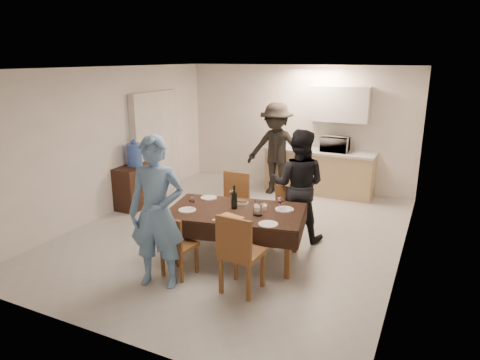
% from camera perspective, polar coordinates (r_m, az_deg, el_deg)
% --- Properties ---
extents(floor, '(5.00, 6.00, 0.02)m').
position_cam_1_polar(floor, '(7.02, -0.40, -7.01)').
color(floor, '#A9A8A4').
rests_on(floor, ground).
extents(ceiling, '(5.00, 6.00, 0.02)m').
position_cam_1_polar(ceiling, '(6.46, -0.45, 14.72)').
color(ceiling, white).
rests_on(ceiling, wall_back).
extents(wall_back, '(5.00, 0.02, 2.60)m').
position_cam_1_polar(wall_back, '(9.36, 7.71, 7.02)').
color(wall_back, silver).
rests_on(wall_back, floor).
extents(wall_front, '(5.00, 0.02, 2.60)m').
position_cam_1_polar(wall_front, '(4.24, -18.54, -4.86)').
color(wall_front, silver).
rests_on(wall_front, floor).
extents(wall_left, '(0.02, 6.00, 2.60)m').
position_cam_1_polar(wall_left, '(8.01, -16.77, 4.95)').
color(wall_left, silver).
rests_on(wall_left, floor).
extents(wall_right, '(0.02, 6.00, 2.60)m').
position_cam_1_polar(wall_right, '(5.99, 21.60, 0.88)').
color(wall_right, silver).
rests_on(wall_right, floor).
extents(stub_partition, '(0.15, 1.40, 2.10)m').
position_cam_1_polar(stub_partition, '(8.92, -11.12, 4.78)').
color(stub_partition, silver).
rests_on(stub_partition, floor).
extents(kitchen_base_cabinet, '(2.20, 0.60, 0.86)m').
position_cam_1_polar(kitchen_base_cabinet, '(9.08, 10.47, 0.98)').
color(kitchen_base_cabinet, tan).
rests_on(kitchen_base_cabinet, floor).
extents(kitchen_worktop, '(2.24, 0.64, 0.05)m').
position_cam_1_polar(kitchen_worktop, '(8.97, 10.62, 3.79)').
color(kitchen_worktop, '#B7B8B3').
rests_on(kitchen_worktop, kitchen_base_cabinet).
extents(upper_cabinet, '(1.20, 0.34, 0.70)m').
position_cam_1_polar(upper_cabinet, '(8.88, 13.07, 9.84)').
color(upper_cabinet, silver).
rests_on(upper_cabinet, wall_back).
extents(dining_table, '(2.02, 1.42, 0.72)m').
position_cam_1_polar(dining_table, '(5.92, -0.55, -4.34)').
color(dining_table, black).
rests_on(dining_table, floor).
extents(chair_near_left, '(0.42, 0.43, 0.46)m').
position_cam_1_polar(chair_near_left, '(5.53, -8.61, -7.95)').
color(chair_near_left, brown).
rests_on(chair_near_left, floor).
extents(chair_near_right, '(0.48, 0.48, 0.55)m').
position_cam_1_polar(chair_near_right, '(5.06, -0.18, -8.86)').
color(chair_near_right, brown).
rests_on(chair_near_right, floor).
extents(chair_far_left, '(0.46, 0.46, 0.53)m').
position_cam_1_polar(chair_far_left, '(6.70, -1.53, -2.69)').
color(chair_far_left, brown).
rests_on(chair_far_left, floor).
extents(chair_far_right, '(0.43, 0.43, 0.47)m').
position_cam_1_polar(chair_far_right, '(6.39, 5.74, -4.34)').
color(chair_far_right, brown).
rests_on(chair_far_right, floor).
extents(console, '(0.43, 0.86, 0.80)m').
position_cam_1_polar(console, '(8.33, -13.61, -0.79)').
color(console, black).
rests_on(console, floor).
extents(water_jug, '(0.28, 0.28, 0.42)m').
position_cam_1_polar(water_jug, '(8.18, -13.89, 3.29)').
color(water_jug, '#446DD0').
rests_on(water_jug, console).
extents(wine_bottle, '(0.08, 0.08, 0.34)m').
position_cam_1_polar(wine_bottle, '(5.92, -0.77, -2.29)').
color(wine_bottle, black).
rests_on(wine_bottle, dining_table).
extents(water_pitcher, '(0.12, 0.12, 0.19)m').
position_cam_1_polar(water_pitcher, '(5.70, 2.40, -3.83)').
color(water_pitcher, white).
rests_on(water_pitcher, dining_table).
extents(savoury_tart, '(0.45, 0.38, 0.05)m').
position_cam_1_polar(savoury_tart, '(5.54, -1.35, -5.18)').
color(savoury_tart, gold).
rests_on(savoury_tart, dining_table).
extents(salad_bowl, '(0.17, 0.17, 0.06)m').
position_cam_1_polar(salad_bowl, '(5.94, 2.82, -3.64)').
color(salad_bowl, silver).
rests_on(salad_bowl, dining_table).
extents(mushroom_dish, '(0.19, 0.19, 0.03)m').
position_cam_1_polar(mushroom_dish, '(6.16, 0.18, -3.02)').
color(mushroom_dish, silver).
rests_on(mushroom_dish, dining_table).
extents(wine_glass_a, '(0.09, 0.09, 0.20)m').
position_cam_1_polar(wine_glass_a, '(5.92, -6.41, -3.07)').
color(wine_glass_a, white).
rests_on(wine_glass_a, dining_table).
extents(wine_glass_b, '(0.09, 0.09, 0.20)m').
position_cam_1_polar(wine_glass_b, '(5.89, 5.34, -3.15)').
color(wine_glass_b, white).
rests_on(wine_glass_b, dining_table).
extents(wine_glass_c, '(0.09, 0.09, 0.19)m').
position_cam_1_polar(wine_glass_c, '(6.22, -0.99, -2.07)').
color(wine_glass_c, white).
rests_on(wine_glass_c, dining_table).
extents(plate_near_left, '(0.24, 0.24, 0.01)m').
position_cam_1_polar(plate_near_left, '(5.94, -7.05, -3.99)').
color(plate_near_left, silver).
rests_on(plate_near_left, dining_table).
extents(plate_near_right, '(0.25, 0.25, 0.01)m').
position_cam_1_polar(plate_near_right, '(5.43, 3.78, -5.89)').
color(plate_near_right, silver).
rests_on(plate_near_right, dining_table).
extents(plate_far_left, '(0.24, 0.24, 0.01)m').
position_cam_1_polar(plate_far_left, '(6.43, -4.18, -2.35)').
color(plate_far_left, silver).
rests_on(plate_far_left, dining_table).
extents(plate_far_right, '(0.26, 0.26, 0.01)m').
position_cam_1_polar(plate_far_right, '(5.95, 5.94, -3.91)').
color(plate_far_right, silver).
rests_on(plate_far_right, dining_table).
extents(microwave, '(0.54, 0.36, 0.30)m').
position_cam_1_polar(microwave, '(8.86, 12.56, 4.68)').
color(microwave, silver).
rests_on(microwave, kitchen_worktop).
extents(person_near, '(0.79, 0.63, 1.89)m').
position_cam_1_polar(person_near, '(5.26, -11.05, -4.32)').
color(person_near, '#5E87B5').
rests_on(person_near, floor).
extents(person_far, '(0.91, 0.75, 1.73)m').
position_cam_1_polar(person_far, '(6.60, 7.78, -0.70)').
color(person_far, black).
rests_on(person_far, floor).
extents(person_kitchen, '(1.22, 0.70, 1.88)m').
position_cam_1_polar(person_kitchen, '(8.78, 4.80, 4.11)').
color(person_kitchen, black).
rests_on(person_kitchen, floor).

